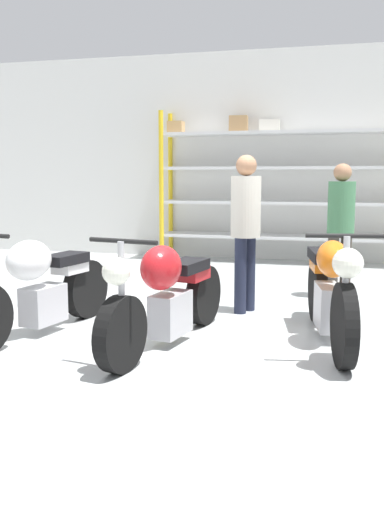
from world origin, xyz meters
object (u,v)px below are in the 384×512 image
at_px(shelving_rack, 279,180).
at_px(motorcycle_red, 167,295).
at_px(motorcycle_white, 38,287).
at_px(motorcycle_orange, 330,288).
at_px(person_browsing, 341,220).
at_px(person_near_rack, 246,221).

bearing_deg(shelving_rack, motorcycle_red, -94.79).
bearing_deg(motorcycle_white, motorcycle_orange, 111.25).
bearing_deg(person_browsing, person_near_rack, 102.95).
height_order(motorcycle_orange, person_near_rack, person_near_rack).
xyz_separation_m(motorcycle_orange, person_near_rack, (-0.91, 0.93, 0.51)).
distance_m(motorcycle_white, motorcycle_orange, 2.67).
xyz_separation_m(shelving_rack, motorcycle_red, (-0.42, -5.06, -0.94)).
distance_m(motorcycle_red, person_near_rack, 1.58).
xyz_separation_m(motorcycle_red, motorcycle_orange, (1.37, 0.47, 0.03)).
height_order(person_browsing, person_near_rack, person_near_rack).
distance_m(motorcycle_white, person_near_rack, 2.27).
height_order(shelving_rack, person_browsing, shelving_rack).
bearing_deg(person_browsing, motorcycle_red, 116.53).
relative_size(shelving_rack, motorcycle_red, 1.99).
bearing_deg(motorcycle_white, shelving_rack, 173.07).
distance_m(shelving_rack, motorcycle_orange, 4.77).
xyz_separation_m(motorcycle_white, person_near_rack, (1.72, 1.38, 0.54)).
bearing_deg(motorcycle_orange, person_browsing, 167.48).
distance_m(motorcycle_white, motorcycle_red, 1.26).
height_order(motorcycle_white, person_browsing, person_browsing).
xyz_separation_m(shelving_rack, motorcycle_orange, (0.95, -4.58, -0.91)).
relative_size(motorcycle_white, person_near_rack, 1.19).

